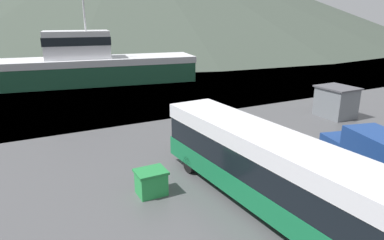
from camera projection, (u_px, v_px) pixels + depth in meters
The scene contains 6 objects.
water_surface at pixel (35, 36), 128.18m from camera, with size 240.00×240.00×0.00m, color #475B6B.
tour_bus at pixel (264, 166), 14.49m from camera, with size 3.22×12.80×3.33m.
delivery_van at pixel (376, 157), 16.61m from camera, with size 3.33×6.21×2.60m.
fishing_boat at pixel (95, 64), 40.82m from camera, with size 23.43×9.08×11.86m.
storage_bin at pixel (151, 182), 15.78m from camera, with size 1.40×1.17×1.18m.
dock_kiosk at pixel (336, 102), 27.60m from camera, with size 2.50×2.90×2.47m.
Camera 1 is at (-8.34, -2.49, 8.02)m, focal length 32.00 mm.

